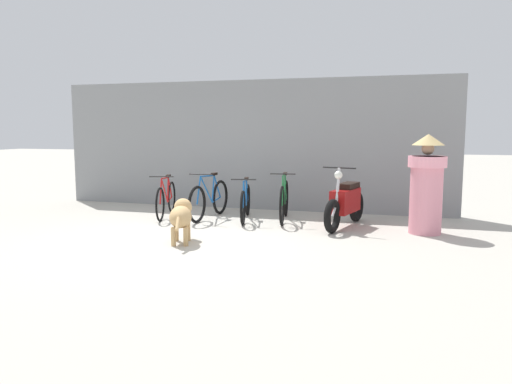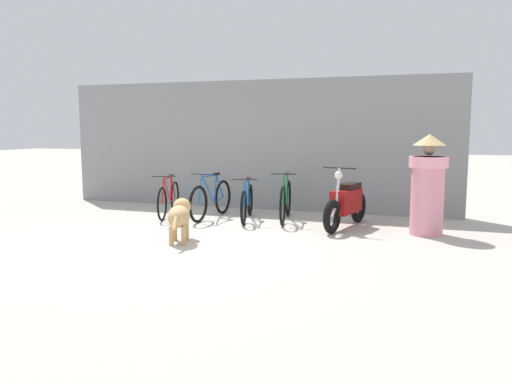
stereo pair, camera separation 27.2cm
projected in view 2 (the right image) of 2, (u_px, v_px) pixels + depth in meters
ground_plane at (185, 238)px, 7.89m from camera, size 60.00×60.00×0.00m
shop_wall_back at (252, 145)px, 10.78m from camera, size 8.68×0.20×2.75m
bicycle_0 at (169, 199)px, 9.87m from camera, size 0.54×1.64×0.84m
bicycle_1 at (211, 199)px, 9.64m from camera, size 0.46×1.76×0.90m
bicycle_2 at (247, 202)px, 9.44m from camera, size 0.52×1.64×0.82m
bicycle_3 at (286, 201)px, 9.36m from camera, size 0.46×1.69×0.93m
motorcycle at (346, 204)px, 8.69m from camera, size 0.63×1.77×1.09m
stray_dog at (180, 215)px, 7.61m from camera, size 0.54×1.02×0.64m
person_in_robes at (428, 184)px, 8.07m from camera, size 0.86×0.86×1.64m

